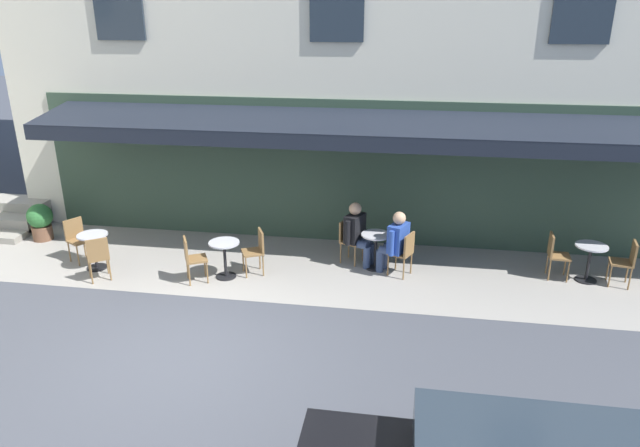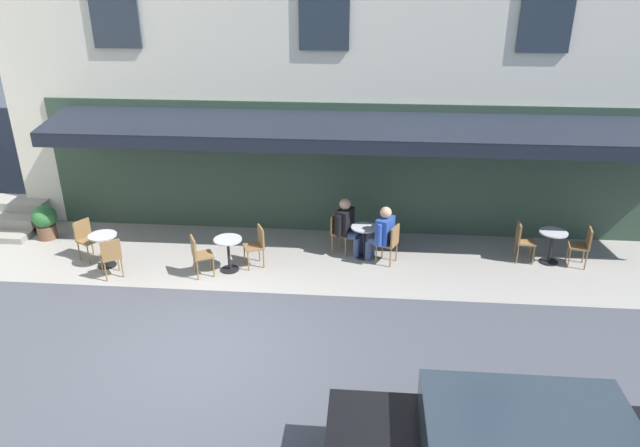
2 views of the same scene
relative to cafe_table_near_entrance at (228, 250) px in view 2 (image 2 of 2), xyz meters
name	(u,v)px [view 2 (image 2 of 2)]	position (x,y,z in m)	size (l,w,h in m)	color
ground_plane	(206,344)	(-0.20, 2.69, -0.49)	(70.00, 70.00, 0.00)	#42444C
sidewalk_cafe_terrace	(388,261)	(-3.45, -0.71, -0.49)	(20.50, 3.20, 0.01)	gray
cafe_table_near_entrance	(228,250)	(0.00, 0.00, 0.00)	(0.60, 0.60, 0.75)	black
cafe_chair_wicker_corner_right	(199,253)	(0.56, 0.29, 0.06)	(0.54, 0.54, 0.91)	olive
cafe_chair_wicker_back_row	(257,243)	(-0.57, -0.28, 0.06)	(0.53, 0.53, 0.91)	olive
cafe_table_mid_terrace	(552,242)	(-7.00, -0.96, 0.00)	(0.60, 0.60, 0.75)	black
cafe_chair_wicker_kerbside	(583,243)	(-7.63, -0.85, 0.06)	(0.46, 0.46, 0.91)	olive
cafe_chair_wicker_corner_left	(522,238)	(-6.37, -1.00, 0.06)	(0.43, 0.43, 0.91)	olive
cafe_table_streetside	(364,237)	(-2.89, -0.88, 0.00)	(0.60, 0.60, 0.75)	black
cafe_chair_wicker_under_awning	(390,241)	(-3.46, -0.62, 0.06)	(0.53, 0.53, 0.91)	olive
cafe_chair_wicker_facing_street	(339,229)	(-2.31, -1.13, 0.06)	(0.53, 0.53, 0.91)	olive
cafe_table_far_end	(104,246)	(2.74, 0.03, 0.00)	(0.60, 0.60, 0.75)	black
cafe_chair_wicker_near_door	(111,255)	(2.36, 0.53, 0.06)	(0.56, 0.56, 0.91)	olive
cafe_chair_wicker_by_window	(86,236)	(3.29, -0.29, 0.06)	(0.55, 0.55, 0.91)	olive
seated_patron_in_blue	(382,232)	(-3.27, -0.71, 0.21)	(0.64, 0.62, 1.32)	navy
seated_companion_in_black	(348,225)	(-2.51, -1.05, 0.22)	(0.65, 0.64, 1.33)	navy
potted_plant_mid_terrace	(45,221)	(4.77, -1.23, -0.03)	(0.56, 0.56, 0.85)	brown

